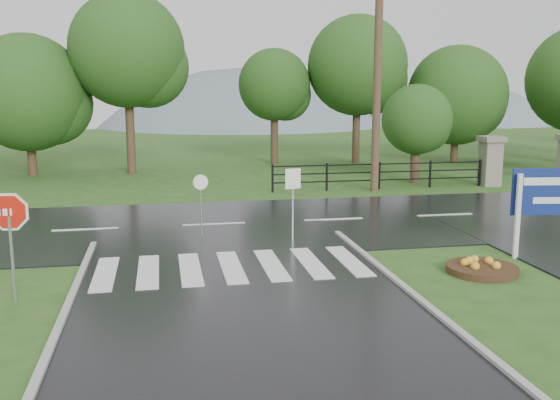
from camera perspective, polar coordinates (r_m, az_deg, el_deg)
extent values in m
plane|color=#2A521B|center=(10.78, -1.39, -13.80)|extent=(120.00, 120.00, 0.00)
cube|color=black|center=(20.26, -6.05, -2.33)|extent=(90.00, 8.00, 0.04)
cube|color=silver|center=(15.40, -15.70, -6.48)|extent=(0.50, 2.80, 0.02)
cube|color=silver|center=(15.34, -11.96, -6.38)|extent=(0.50, 2.80, 0.02)
cube|color=silver|center=(15.35, -8.20, -6.26)|extent=(0.50, 2.80, 0.02)
cube|color=silver|center=(15.42, -4.47, -6.10)|extent=(0.50, 2.80, 0.02)
cube|color=silver|center=(15.55, -0.78, -5.92)|extent=(0.50, 2.80, 0.02)
cube|color=silver|center=(15.75, 2.82, -5.73)|extent=(0.50, 2.80, 0.02)
cube|color=silver|center=(16.01, 6.31, -5.51)|extent=(0.50, 2.80, 0.02)
cube|color=gray|center=(29.76, 18.66, 3.16)|extent=(0.80, 0.80, 2.00)
cube|color=#6B6659|center=(29.65, 18.78, 5.31)|extent=(1.00, 1.00, 0.24)
cube|color=black|center=(27.65, 9.05, 1.82)|extent=(9.50, 0.05, 0.05)
cube|color=black|center=(27.60, 9.08, 2.54)|extent=(9.50, 0.05, 0.05)
cube|color=black|center=(27.56, 9.10, 3.26)|extent=(9.50, 0.05, 0.05)
cube|color=black|center=(26.39, -0.69, 1.99)|extent=(0.08, 0.08, 1.20)
cube|color=black|center=(29.57, 17.77, 2.39)|extent=(0.08, 0.08, 1.20)
sphere|color=slate|center=(78.38, -3.40, -5.82)|extent=(48.00, 48.00, 48.00)
sphere|color=slate|center=(85.42, 15.54, -1.85)|extent=(36.00, 36.00, 36.00)
cube|color=#939399|center=(14.03, -23.26, -5.00)|extent=(0.05, 0.05, 1.81)
cylinder|color=white|center=(13.83, -23.54, -1.01)|extent=(1.08, 0.12, 1.09)
cylinder|color=red|center=(13.82, -23.55, -1.01)|extent=(0.94, 0.12, 0.94)
cube|color=silver|center=(17.20, 20.90, -1.42)|extent=(0.13, 0.13, 2.23)
cylinder|color=#332111|center=(15.85, 17.98, -6.04)|extent=(1.70, 1.70, 0.17)
cube|color=#939399|center=(17.84, 1.17, -0.71)|extent=(0.04, 0.04, 2.00)
cube|color=white|center=(17.68, 1.19, 1.96)|extent=(0.47, 0.13, 0.58)
cylinder|color=#939399|center=(18.44, -7.22, -0.80)|extent=(0.05, 0.05, 1.77)
cylinder|color=white|center=(18.28, -7.28, 1.64)|extent=(0.44, 0.07, 0.44)
cylinder|color=#473523|center=(26.76, 8.89, 11.36)|extent=(0.33, 0.33, 9.94)
cylinder|color=#3D2B1C|center=(29.76, 12.28, 3.91)|extent=(0.41, 0.41, 2.46)
sphere|color=#1E4716|center=(29.63, 12.40, 7.22)|extent=(3.24, 3.24, 3.24)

